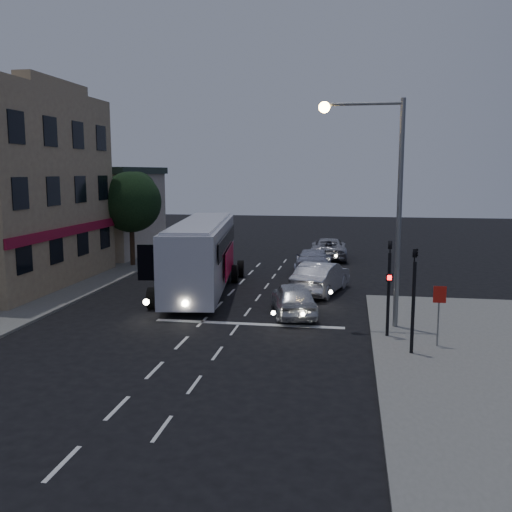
% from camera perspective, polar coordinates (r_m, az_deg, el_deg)
% --- Properties ---
extents(ground, '(120.00, 120.00, 0.00)m').
position_cam_1_polar(ground, '(22.61, -6.70, -7.88)').
color(ground, black).
extents(sidewalk_far, '(12.00, 50.00, 0.12)m').
position_cam_1_polar(sidewalk_far, '(35.14, -23.74, -2.54)').
color(sidewalk_far, slate).
rests_on(sidewalk_far, ground).
extents(road_markings, '(8.00, 30.55, 0.01)m').
position_cam_1_polar(road_markings, '(25.41, -1.83, -5.96)').
color(road_markings, silver).
rests_on(road_markings, ground).
extents(tour_bus, '(4.16, 12.50, 3.76)m').
position_cam_1_polar(tour_bus, '(30.31, -5.46, 0.27)').
color(tour_bus, silver).
rests_on(tour_bus, ground).
extents(car_suv, '(2.68, 4.70, 1.50)m').
position_cam_1_polar(car_suv, '(25.37, 3.78, -4.27)').
color(car_suv, silver).
rests_on(car_suv, ground).
extents(car_sedan_a, '(2.98, 5.33, 1.66)m').
position_cam_1_polar(car_sedan_a, '(29.98, 6.52, -2.16)').
color(car_sedan_a, silver).
rests_on(car_sedan_a, ground).
extents(car_sedan_b, '(2.41, 5.50, 1.57)m').
position_cam_1_polar(car_sedan_b, '(35.54, 5.73, -0.54)').
color(car_sedan_b, '#ADB0C2').
rests_on(car_sedan_b, ground).
extents(car_sedan_c, '(2.75, 5.60, 1.53)m').
position_cam_1_polar(car_sedan_c, '(41.76, 7.28, 0.75)').
color(car_sedan_c, '#A4A4AB').
rests_on(car_sedan_c, ground).
extents(traffic_signal_main, '(0.25, 0.35, 4.10)m').
position_cam_1_polar(traffic_signal_main, '(22.01, 13.17, -2.02)').
color(traffic_signal_main, black).
rests_on(traffic_signal_main, sidewalk_near).
extents(traffic_signal_side, '(0.18, 0.15, 4.10)m').
position_cam_1_polar(traffic_signal_side, '(20.14, 15.52, -3.07)').
color(traffic_signal_side, black).
rests_on(traffic_signal_side, sidewalk_near).
extents(regulatory_sign, '(0.45, 0.12, 2.20)m').
position_cam_1_polar(regulatory_sign, '(21.37, 17.83, -4.77)').
color(regulatory_sign, slate).
rests_on(regulatory_sign, sidewalk_near).
extents(streetlight, '(3.32, 0.44, 9.00)m').
position_cam_1_polar(streetlight, '(23.07, 12.58, 6.76)').
color(streetlight, slate).
rests_on(streetlight, sidewalk_near).
extents(low_building_north, '(9.40, 9.40, 6.50)m').
position_cam_1_polar(low_building_north, '(45.38, -16.27, 4.43)').
color(low_building_north, tan).
rests_on(low_building_north, sidewalk_far).
extents(street_tree, '(4.00, 4.00, 6.20)m').
position_cam_1_polar(street_tree, '(38.64, -12.41, 5.56)').
color(street_tree, black).
rests_on(street_tree, sidewalk_far).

